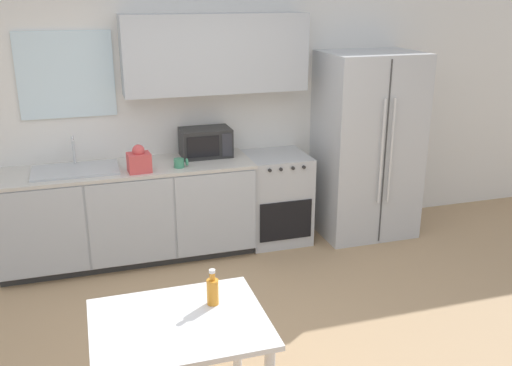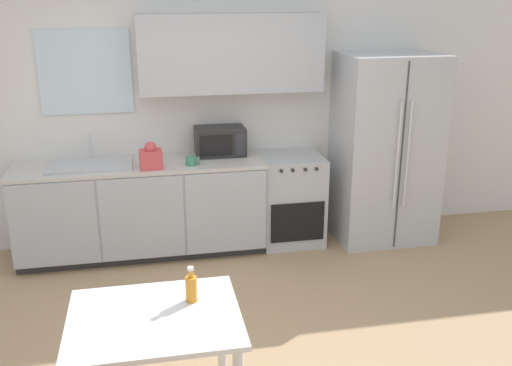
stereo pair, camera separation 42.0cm
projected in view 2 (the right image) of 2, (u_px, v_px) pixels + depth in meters
ground_plane at (223, 350)px, 4.01m from camera, size 12.00×12.00×0.00m
wall_back at (196, 97)px, 5.45m from camera, size 12.00×0.38×2.70m
kitchen_counter at (142, 208)px, 5.36m from camera, size 2.29×0.65×0.90m
oven_range at (290, 199)px, 5.65m from camera, size 0.60×0.61×0.88m
refrigerator at (385, 149)px, 5.61m from camera, size 0.94×0.77×1.84m
kitchen_sink at (91, 164)px, 5.15m from camera, size 0.74×0.46×0.27m
microwave at (220, 141)px, 5.44m from camera, size 0.47×0.31×0.27m
coffee_mug at (191, 161)px, 5.14m from camera, size 0.13×0.09×0.08m
grocery_bag_0 at (151, 157)px, 5.04m from camera, size 0.21×0.18×0.24m
dining_table at (156, 336)px, 3.12m from camera, size 0.93×0.75×0.73m
drink_bottle at (191, 288)px, 3.20m from camera, size 0.07×0.07×0.21m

